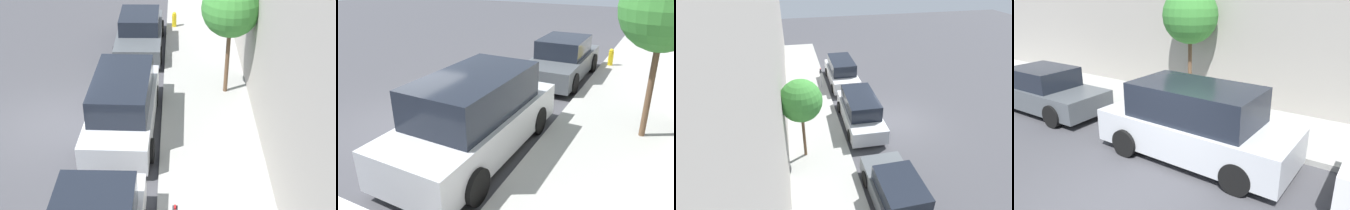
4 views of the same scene
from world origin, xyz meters
The scene contains 6 objects.
ground_plane centered at (0.00, 0.00, 0.00)m, with size 60.00×60.00×0.00m, color #424247.
sidewalk centered at (4.99, 0.00, 0.07)m, with size 2.99×32.00×0.15m.
parked_minivan_second centered at (2.34, -0.21, 0.92)m, with size 2.02×4.94×1.90m.
parked_sedan_third centered at (2.42, 5.87, 0.72)m, with size 1.92×4.52×1.54m.
street_tree centered at (5.69, 2.07, 3.19)m, with size 1.92×1.92×4.01m.
fire_hydrant centered at (3.85, 7.97, 0.49)m, with size 0.20×0.20×0.69m.
Camera 1 is at (3.93, -12.28, 8.44)m, focal length 50.00 mm.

